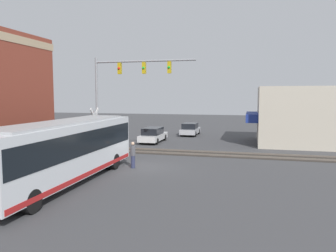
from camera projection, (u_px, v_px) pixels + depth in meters
name	position (u px, v px, depth m)	size (l,w,h in m)	color
ground_plane	(144.00, 167.00, 21.73)	(120.00, 120.00, 0.00)	#424244
shop_building	(295.00, 116.00, 32.12)	(8.35, 8.32, 5.58)	beige
city_bus	(65.00, 149.00, 17.55)	(12.26, 2.59, 3.40)	silver
traffic_signal_gantry	(124.00, 82.00, 26.64)	(0.42, 8.46, 7.90)	gray
crossing_signal	(95.00, 127.00, 25.76)	(1.41, 1.18, 3.81)	gray
rail_track_near	(166.00, 152.00, 27.51)	(2.60, 60.00, 0.15)	#332D28
parked_car_white	(153.00, 135.00, 33.32)	(4.81, 1.82, 1.51)	silver
parked_car_silver	(190.00, 130.00, 39.17)	(4.33, 1.82, 1.48)	#B7B7BC
pedestrian_at_crossing	(94.00, 147.00, 25.10)	(0.34, 0.34, 1.66)	#2D3351
pedestrian_near_bus	(133.00, 155.00, 21.48)	(0.34, 0.34, 1.73)	#2D3351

